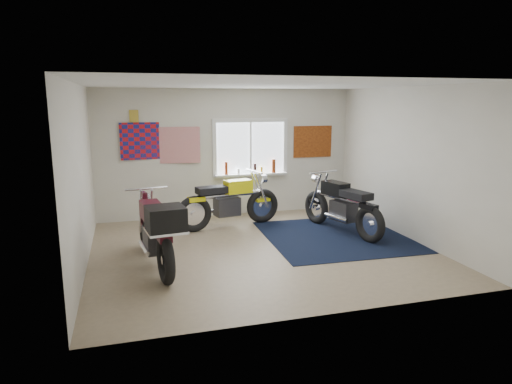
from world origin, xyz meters
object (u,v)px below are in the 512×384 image
object	(u,v)px
navy_rug	(335,236)
maroon_tourer	(157,232)
black_chrome_bike	(342,207)
yellow_triumph	(229,203)

from	to	relation	value
navy_rug	maroon_tourer	xyz separation A→B (m)	(-3.25, -0.81, 0.57)
navy_rug	maroon_tourer	size ratio (longest dim) A/B	1.18
black_chrome_bike	maroon_tourer	size ratio (longest dim) A/B	0.97
yellow_triumph	black_chrome_bike	distance (m)	2.17
black_chrome_bike	maroon_tourer	bearing A→B (deg)	91.51
navy_rug	yellow_triumph	xyz separation A→B (m)	(-1.73, 1.18, 0.48)
black_chrome_bike	navy_rug	bearing A→B (deg)	120.34
navy_rug	yellow_triumph	world-z (taller)	yellow_triumph
yellow_triumph	navy_rug	bearing A→B (deg)	-45.85
navy_rug	black_chrome_bike	world-z (taller)	black_chrome_bike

